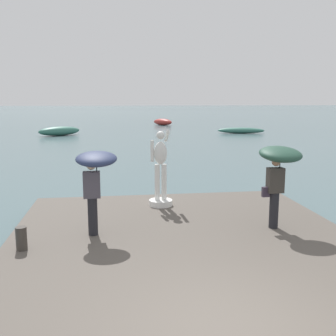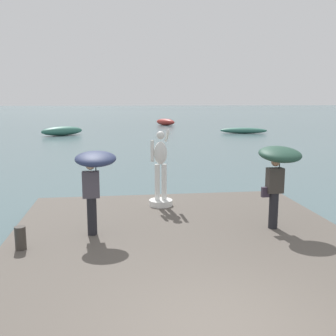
% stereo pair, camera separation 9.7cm
% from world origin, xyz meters
% --- Properties ---
extents(ground_plane, '(400.00, 400.00, 0.00)m').
position_xyz_m(ground_plane, '(0.00, 40.00, 0.00)').
color(ground_plane, '#4C666B').
extents(pier, '(7.88, 10.90, 0.40)m').
position_xyz_m(pier, '(0.00, 2.45, 0.20)').
color(pier, '#564F47').
rests_on(pier, ground).
extents(statue_white_figure, '(0.69, 0.90, 2.22)m').
position_xyz_m(statue_white_figure, '(-0.19, 6.53, 1.28)').
color(statue_white_figure, white).
rests_on(statue_white_figure, pier).
extents(onlooker_left, '(0.95, 0.98, 1.97)m').
position_xyz_m(onlooker_left, '(-1.96, 4.22, 1.89)').
color(onlooker_left, black).
rests_on(onlooker_left, pier).
extents(onlooker_right, '(1.06, 1.09, 2.03)m').
position_xyz_m(onlooker_right, '(2.36, 4.13, 1.97)').
color(onlooker_right, black).
rests_on(onlooker_right, pier).
extents(mooring_bollard, '(0.23, 0.23, 0.49)m').
position_xyz_m(mooring_bollard, '(-3.46, 3.44, 0.65)').
color(mooring_bollard, '#38332D').
rests_on(mooring_bollard, pier).
extents(boat_near, '(4.31, 3.35, 0.89)m').
position_xyz_m(boat_near, '(-6.76, 35.15, 0.44)').
color(boat_near, '#336B5B').
rests_on(boat_near, ground).
extents(boat_far, '(4.93, 2.21, 0.60)m').
position_xyz_m(boat_far, '(11.71, 35.21, 0.30)').
color(boat_far, '#336B5B').
rests_on(boat_far, ground).
extents(boat_leftward, '(3.03, 3.71, 0.89)m').
position_xyz_m(boat_leftward, '(5.27, 49.69, 0.45)').
color(boat_leftward, '#9E2D28').
rests_on(boat_leftward, ground).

